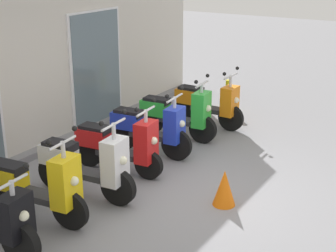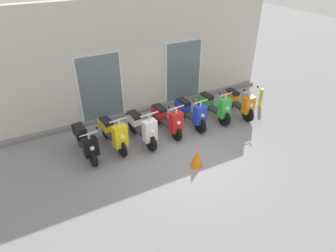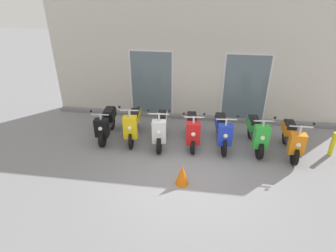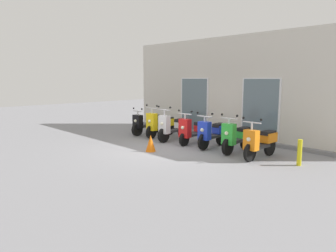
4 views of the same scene
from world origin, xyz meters
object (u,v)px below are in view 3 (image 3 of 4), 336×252
scooter_yellow (133,124)px  scooter_white (161,128)px  curb_bollard (333,144)px  traffic_cone (182,175)px  scooter_orange (292,138)px  scooter_blue (222,130)px  scooter_green (256,133)px  scooter_black (106,123)px  scooter_red (192,129)px

scooter_yellow → scooter_white: (0.85, -0.11, -0.01)m
scooter_yellow → curb_bollard: bearing=-0.7°
traffic_cone → scooter_orange: bearing=31.4°
scooter_orange → traffic_cone: bearing=-148.6°
scooter_blue → scooter_green: scooter_green is taller
scooter_black → scooter_yellow: 0.82m
scooter_red → traffic_cone: bearing=-93.1°
scooter_orange → traffic_cone: scooter_orange is taller
scooter_black → scooter_blue: scooter_blue is taller
scooter_yellow → curb_bollard: scooter_yellow is taller
scooter_yellow → curb_bollard: 5.60m
scooter_yellow → scooter_blue: (2.62, -0.01, -0.01)m
scooter_yellow → scooter_green: bearing=0.1°
scooter_yellow → scooter_white: size_ratio=0.99×
scooter_red → curb_bollard: bearing=-1.0°
scooter_blue → traffic_cone: size_ratio=3.06×
scooter_yellow → curb_bollard: size_ratio=2.31×
scooter_yellow → scooter_red: bearing=-0.2°
scooter_yellow → scooter_black: bearing=-178.9°
scooter_white → scooter_black: bearing=176.6°
scooter_black → scooter_orange: 5.31m
scooter_blue → curb_bollard: bearing=-1.2°
scooter_black → scooter_yellow: scooter_yellow is taller
scooter_red → scooter_blue: 0.86m
scooter_green → traffic_cone: size_ratio=3.09×
scooter_orange → scooter_blue: bearing=175.4°
scooter_black → scooter_white: scooter_white is taller
scooter_yellow → scooter_blue: size_ratio=1.02×
scooter_black → scooter_red: size_ratio=1.00×
scooter_red → curb_bollard: scooter_red is taller
scooter_blue → curb_bollard: size_ratio=2.27×
scooter_orange → traffic_cone: size_ratio=3.01×
scooter_red → scooter_orange: size_ratio=1.00×
scooter_white → scooter_orange: bearing=-0.7°
scooter_red → scooter_orange: same height
scooter_green → scooter_orange: 0.93m
scooter_orange → scooter_green: bearing=169.8°
scooter_black → scooter_white: 1.68m
scooter_red → scooter_blue: size_ratio=0.98×
scooter_black → scooter_orange: (5.30, -0.14, 0.02)m
scooter_blue → scooter_black: bearing=-179.9°
scooter_blue → scooter_orange: bearing=-4.6°
scooter_black → scooter_green: (4.39, 0.02, 0.01)m
scooter_green → curb_bollard: 2.03m
scooter_black → scooter_blue: (3.44, 0.01, 0.03)m
scooter_blue → curb_bollard: scooter_blue is taller
traffic_cone → scooter_blue: bearing=62.9°
scooter_green → traffic_cone: scooter_green is taller
scooter_green → scooter_orange: scooter_green is taller
scooter_blue → curb_bollard: (2.98, -0.06, -0.15)m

